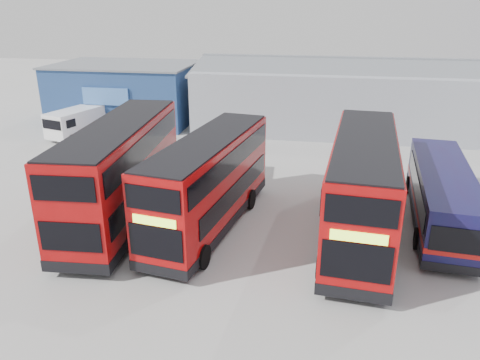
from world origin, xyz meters
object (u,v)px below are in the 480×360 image
Objects in this scene: single_decker_blue at (441,197)px; panel_van at (77,122)px; office_block at (126,92)px; double_decker_centre at (209,184)px; double_decker_right at (361,190)px; double_decker_left at (122,173)px; maintenance_shed at (376,96)px.

single_decker_blue is 27.76m from panel_van.
office_block is 1.14× the size of double_decker_centre.
panel_van is (-25.30, 11.41, -0.17)m from single_decker_blue.
double_decker_centre is 7.04m from double_decker_right.
maintenance_shed is at bearing -127.15° from double_decker_left.
double_decker_left is 4.45m from double_decker_centre.
panel_van is at bearing -107.39° from office_block.
maintenance_shed reaches higher than double_decker_left.
office_block is 21.00m from double_decker_left.
double_decker_left reaches higher than panel_van.
double_decker_left reaches higher than double_decker_centre.
double_decker_right is 1.07× the size of single_decker_blue.
double_decker_centre is 19.81m from panel_van.
double_decker_right is 25.29m from panel_van.
double_decker_centre is at bearing 174.45° from double_decker_left.
single_decker_blue reaches higher than panel_van.
double_decker_left is at bearing -38.02° from panel_van.
panel_van is at bearing -58.10° from double_decker_left.
office_block reaches higher than single_decker_blue.
double_decker_left is (-14.00, -21.42, -0.16)m from maintenance_shed.
office_block is at bearing 88.71° from panel_van.
double_decker_right is at bearing -44.92° from office_block.
double_decker_centre is at bearing -113.93° from maintenance_shed.
maintenance_shed is at bearing 88.09° from double_decker_right.
single_decker_blue is (4.00, 2.18, -0.96)m from double_decker_right.
double_decker_centre is (-9.56, -21.54, -0.38)m from maintenance_shed.
office_block reaches higher than panel_van.
panel_van is at bearing -18.93° from single_decker_blue.
office_block is at bearing -174.79° from maintenance_shed.
double_decker_centre is at bearing -27.75° from panel_van.
double_decker_centre reaches higher than panel_van.
double_decker_left is 1.02× the size of double_decker_right.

